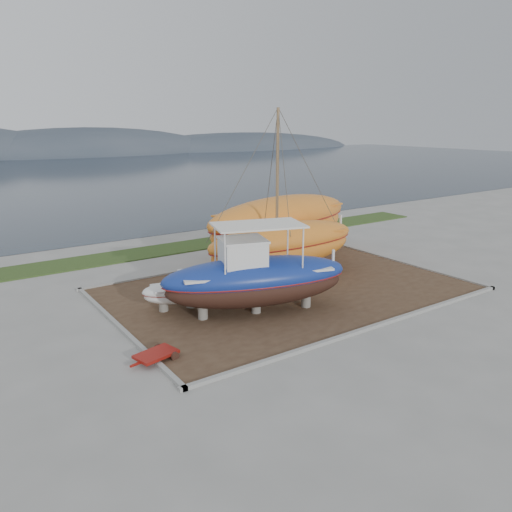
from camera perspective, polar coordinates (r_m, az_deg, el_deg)
ground at (r=23.75m, az=9.54°, el=-6.47°), size 140.00×140.00×0.00m
dirt_patch at (r=26.55m, az=3.56°, el=-3.85°), size 18.00×12.00×0.06m
curb_frame at (r=26.54m, az=3.56°, el=-3.76°), size 18.60×12.60×0.15m
grass_strip at (r=35.92m, az=-7.80°, el=1.13°), size 44.00×3.00×0.08m
sea at (r=87.54m, az=-24.38°, el=8.18°), size 260.00×100.00×0.04m
blue_caique at (r=22.68m, az=0.01°, el=-1.54°), size 9.13×5.15×4.19m
white_dinghy at (r=24.00m, az=-7.49°, el=-4.25°), size 4.83×2.65×1.37m
orange_sailboat at (r=27.54m, az=3.27°, el=6.87°), size 9.68×3.02×9.30m
orange_bare_hull at (r=32.14m, az=2.89°, el=3.19°), size 12.31×5.50×3.89m
red_trailer at (r=19.38m, az=-11.34°, el=-11.21°), size 2.48×1.63×0.32m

